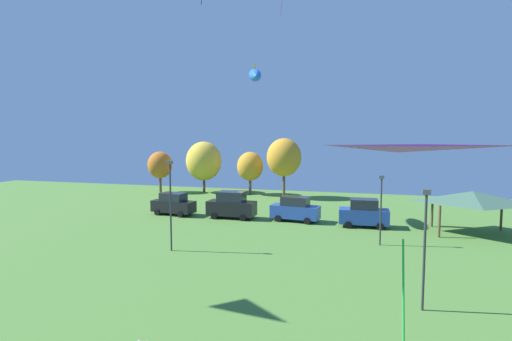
# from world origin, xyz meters

# --- Properties ---
(kite_flying_4) EXTENTS (2.78, 5.42, 2.14)m
(kite_flying_4) POSITION_xyz_m (-8.30, 38.69, 13.87)
(kite_flying_4) COLOR blue
(kite_flying_7) EXTENTS (3.12, 2.43, 3.95)m
(kite_flying_7) POSITION_xyz_m (2.85, 12.51, 6.69)
(kite_flying_7) COLOR purple
(parked_car_leftmost) EXTENTS (4.73, 2.38, 2.30)m
(parked_car_leftmost) POSITION_xyz_m (-17.11, 38.85, 1.14)
(parked_car_leftmost) COLOR black
(parked_car_leftmost) RESTS_ON ground
(parked_car_second_from_left) EXTENTS (4.80, 2.14, 2.68)m
(parked_car_second_from_left) POSITION_xyz_m (-10.77, 38.89, 1.30)
(parked_car_second_from_left) COLOR black
(parked_car_second_from_left) RESTS_ON ground
(parked_car_third_from_left) EXTENTS (4.78, 2.37, 2.39)m
(parked_car_third_from_left) POSITION_xyz_m (-4.43, 39.18, 1.18)
(parked_car_third_from_left) COLOR #234299
(parked_car_third_from_left) RESTS_ON ground
(parked_car_rightmost_in_row) EXTENTS (4.40, 2.22, 2.54)m
(parked_car_rightmost_in_row) POSITION_xyz_m (1.91, 38.54, 1.24)
(parked_car_rightmost_in_row) COLOR #234299
(parked_car_rightmost_in_row) RESTS_ON ground
(park_pavilion) EXTENTS (7.13, 4.97, 3.60)m
(park_pavilion) POSITION_xyz_m (10.57, 38.31, 3.08)
(park_pavilion) COLOR brown
(park_pavilion) RESTS_ON ground
(light_post_0) EXTENTS (0.36, 0.20, 5.25)m
(light_post_0) POSITION_xyz_m (3.16, 32.69, 3.01)
(light_post_0) COLOR #2D2D33
(light_post_0) RESTS_ON ground
(light_post_1) EXTENTS (0.36, 0.20, 6.44)m
(light_post_1) POSITION_xyz_m (-11.22, 27.13, 3.62)
(light_post_1) COLOR #2D2D33
(light_post_1) RESTS_ON ground
(light_post_2) EXTENTS (0.36, 0.20, 5.74)m
(light_post_2) POSITION_xyz_m (4.77, 21.52, 3.26)
(light_post_2) COLOR #2D2D33
(light_post_2) RESTS_ON ground
(treeline_tree_0) EXTENTS (3.50, 3.50, 5.90)m
(treeline_tree_0) POSITION_xyz_m (-26.59, 53.17, 3.96)
(treeline_tree_0) COLOR brown
(treeline_tree_0) RESTS_ON ground
(treeline_tree_1) EXTENTS (5.10, 5.10, 7.32)m
(treeline_tree_1) POSITION_xyz_m (-20.60, 55.04, 4.51)
(treeline_tree_1) COLOR brown
(treeline_tree_1) RESTS_ON ground
(treeline_tree_2) EXTENTS (3.63, 3.63, 5.93)m
(treeline_tree_2) POSITION_xyz_m (-13.56, 54.76, 3.92)
(treeline_tree_2) COLOR brown
(treeline_tree_2) RESTS_ON ground
(treeline_tree_3) EXTENTS (4.55, 4.55, 7.84)m
(treeline_tree_3) POSITION_xyz_m (-8.44, 53.15, 5.32)
(treeline_tree_3) COLOR brown
(treeline_tree_3) RESTS_ON ground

